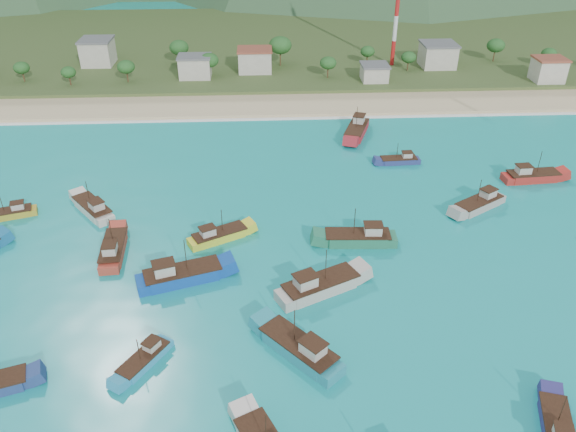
{
  "coord_description": "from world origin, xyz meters",
  "views": [
    {
      "loc": [
        -7.11,
        -62.34,
        52.39
      ],
      "look_at": [
        -3.02,
        18.0,
        3.0
      ],
      "focal_mm": 35.0,
      "sensor_mm": 36.0,
      "label": 1
    }
  ],
  "objects_px": {
    "boat_23": "(145,360)",
    "boat_25": "(319,287)",
    "boat_17": "(479,204)",
    "boat_0": "(359,239)",
    "boat_4": "(300,350)",
    "boat_22": "(532,177)",
    "boat_20": "(10,214)",
    "boat_6": "(219,236)",
    "boat_1": "(557,432)",
    "boat_24": "(399,161)",
    "boat_19": "(93,209)",
    "boat_18": "(357,130)",
    "boat_16": "(113,250)",
    "boat_7": "(181,276)"
  },
  "relations": [
    {
      "from": "boat_1",
      "to": "boat_22",
      "type": "xyz_separation_m",
      "value": [
        22.18,
        58.29,
        0.17
      ]
    },
    {
      "from": "boat_1",
      "to": "boat_17",
      "type": "distance_m",
      "value": 48.95
    },
    {
      "from": "boat_4",
      "to": "boat_19",
      "type": "distance_m",
      "value": 50.58
    },
    {
      "from": "boat_7",
      "to": "boat_22",
      "type": "bearing_deg",
      "value": 95.94
    },
    {
      "from": "boat_18",
      "to": "boat_19",
      "type": "bearing_deg",
      "value": 51.66
    },
    {
      "from": "boat_1",
      "to": "boat_4",
      "type": "xyz_separation_m",
      "value": [
        -27.09,
        13.38,
        0.27
      ]
    },
    {
      "from": "boat_16",
      "to": "boat_19",
      "type": "relative_size",
      "value": 1.05
    },
    {
      "from": "boat_7",
      "to": "boat_22",
      "type": "relative_size",
      "value": 1.15
    },
    {
      "from": "boat_1",
      "to": "boat_17",
      "type": "height_order",
      "value": "boat_17"
    },
    {
      "from": "boat_6",
      "to": "boat_22",
      "type": "bearing_deg",
      "value": 79.17
    },
    {
      "from": "boat_22",
      "to": "boat_7",
      "type": "bearing_deg",
      "value": -70.87
    },
    {
      "from": "boat_1",
      "to": "boat_6",
      "type": "bearing_deg",
      "value": 150.86
    },
    {
      "from": "boat_4",
      "to": "boat_6",
      "type": "bearing_deg",
      "value": 71.75
    },
    {
      "from": "boat_23",
      "to": "boat_25",
      "type": "bearing_deg",
      "value": -118.07
    },
    {
      "from": "boat_0",
      "to": "boat_24",
      "type": "height_order",
      "value": "boat_0"
    },
    {
      "from": "boat_4",
      "to": "boat_16",
      "type": "height_order",
      "value": "boat_4"
    },
    {
      "from": "boat_6",
      "to": "boat_23",
      "type": "relative_size",
      "value": 1.25
    },
    {
      "from": "boat_23",
      "to": "boat_18",
      "type": "bearing_deg",
      "value": -85.14
    },
    {
      "from": "boat_0",
      "to": "boat_20",
      "type": "height_order",
      "value": "boat_0"
    },
    {
      "from": "boat_4",
      "to": "boat_22",
      "type": "height_order",
      "value": "boat_4"
    },
    {
      "from": "boat_17",
      "to": "boat_22",
      "type": "distance_m",
      "value": 17.23
    },
    {
      "from": "boat_20",
      "to": "boat_23",
      "type": "xyz_separation_m",
      "value": [
        29.81,
        -36.42,
        -0.07
      ]
    },
    {
      "from": "boat_17",
      "to": "boat_1",
      "type": "bearing_deg",
      "value": 138.45
    },
    {
      "from": "boat_20",
      "to": "boat_23",
      "type": "height_order",
      "value": "boat_20"
    },
    {
      "from": "boat_1",
      "to": "boat_20",
      "type": "height_order",
      "value": "boat_1"
    },
    {
      "from": "boat_1",
      "to": "boat_24",
      "type": "height_order",
      "value": "boat_1"
    },
    {
      "from": "boat_18",
      "to": "boat_22",
      "type": "xyz_separation_m",
      "value": [
        31.12,
        -24.68,
        -0.15
      ]
    },
    {
      "from": "boat_4",
      "to": "boat_16",
      "type": "relative_size",
      "value": 1.03
    },
    {
      "from": "boat_0",
      "to": "boat_24",
      "type": "bearing_deg",
      "value": -21.44
    },
    {
      "from": "boat_19",
      "to": "boat_20",
      "type": "xyz_separation_m",
      "value": [
        -14.52,
        -0.72,
        -0.22
      ]
    },
    {
      "from": "boat_18",
      "to": "boat_24",
      "type": "bearing_deg",
      "value": 132.9
    },
    {
      "from": "boat_23",
      "to": "boat_24",
      "type": "relative_size",
      "value": 0.96
    },
    {
      "from": "boat_0",
      "to": "boat_17",
      "type": "bearing_deg",
      "value": -63.86
    },
    {
      "from": "boat_6",
      "to": "boat_20",
      "type": "bearing_deg",
      "value": -131.1
    },
    {
      "from": "boat_23",
      "to": "boat_20",
      "type": "bearing_deg",
      "value": -17.6
    },
    {
      "from": "boat_18",
      "to": "boat_20",
      "type": "xyz_separation_m",
      "value": [
        -67.37,
        -33.53,
        -0.41
      ]
    },
    {
      "from": "boat_0",
      "to": "boat_16",
      "type": "height_order",
      "value": "boat_0"
    },
    {
      "from": "boat_0",
      "to": "boat_18",
      "type": "bearing_deg",
      "value": -5.5
    },
    {
      "from": "boat_7",
      "to": "boat_16",
      "type": "relative_size",
      "value": 1.19
    },
    {
      "from": "boat_4",
      "to": "boat_24",
      "type": "relative_size",
      "value": 1.35
    },
    {
      "from": "boat_22",
      "to": "boat_17",
      "type": "bearing_deg",
      "value": -58.95
    },
    {
      "from": "boat_7",
      "to": "boat_24",
      "type": "relative_size",
      "value": 1.56
    },
    {
      "from": "boat_17",
      "to": "boat_23",
      "type": "height_order",
      "value": "boat_17"
    },
    {
      "from": "boat_24",
      "to": "boat_0",
      "type": "bearing_deg",
      "value": 152.58
    },
    {
      "from": "boat_1",
      "to": "boat_6",
      "type": "height_order",
      "value": "boat_6"
    },
    {
      "from": "boat_7",
      "to": "boat_20",
      "type": "bearing_deg",
      "value": -139.37
    },
    {
      "from": "boat_23",
      "to": "boat_0",
      "type": "bearing_deg",
      "value": -107.9
    },
    {
      "from": "boat_24",
      "to": "boat_25",
      "type": "distance_m",
      "value": 46.67
    },
    {
      "from": "boat_6",
      "to": "boat_22",
      "type": "xyz_separation_m",
      "value": [
        60.94,
        18.05,
        0.14
      ]
    },
    {
      "from": "boat_6",
      "to": "boat_24",
      "type": "relative_size",
      "value": 1.21
    }
  ]
}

